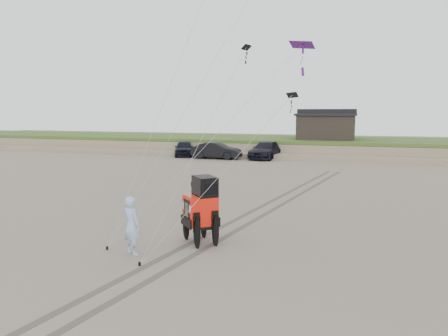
{
  "coord_description": "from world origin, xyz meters",
  "views": [
    {
      "loc": [
        6.75,
        -12.85,
        4.76
      ],
      "look_at": [
        1.41,
        3.0,
        2.6
      ],
      "focal_mm": 35.0,
      "sensor_mm": 36.0,
      "label": 1
    }
  ],
  "objects_px": {
    "truck_a": "(184,148)",
    "jeep": "(200,217)",
    "cabin": "(326,126)",
    "truck_c": "(266,150)",
    "man": "(132,226)",
    "truck_b": "(216,151)"
  },
  "relations": [
    {
      "from": "truck_b",
      "to": "man",
      "type": "relative_size",
      "value": 2.56
    },
    {
      "from": "jeep",
      "to": "man",
      "type": "bearing_deg",
      "value": -83.97
    },
    {
      "from": "truck_a",
      "to": "jeep",
      "type": "distance_m",
      "value": 31.87
    },
    {
      "from": "jeep",
      "to": "cabin",
      "type": "bearing_deg",
      "value": 135.65
    },
    {
      "from": "truck_b",
      "to": "jeep",
      "type": "bearing_deg",
      "value": -160.64
    },
    {
      "from": "truck_a",
      "to": "truck_b",
      "type": "relative_size",
      "value": 0.97
    },
    {
      "from": "truck_b",
      "to": "man",
      "type": "xyz_separation_m",
      "value": [
        7.41,
        -29.26,
        0.15
      ]
    },
    {
      "from": "truck_b",
      "to": "man",
      "type": "height_order",
      "value": "man"
    },
    {
      "from": "truck_a",
      "to": "truck_c",
      "type": "distance_m",
      "value": 9.03
    },
    {
      "from": "jeep",
      "to": "man",
      "type": "relative_size",
      "value": 2.65
    },
    {
      "from": "cabin",
      "to": "truck_c",
      "type": "xyz_separation_m",
      "value": [
        -5.38,
        -6.27,
        -2.38
      ]
    },
    {
      "from": "man",
      "to": "jeep",
      "type": "bearing_deg",
      "value": -108.07
    },
    {
      "from": "cabin",
      "to": "truck_c",
      "type": "bearing_deg",
      "value": -130.59
    },
    {
      "from": "jeep",
      "to": "man",
      "type": "xyz_separation_m",
      "value": [
        -1.7,
        -1.94,
        0.01
      ]
    },
    {
      "from": "cabin",
      "to": "man",
      "type": "height_order",
      "value": "cabin"
    },
    {
      "from": "jeep",
      "to": "man",
      "type": "height_order",
      "value": "man"
    },
    {
      "from": "truck_c",
      "to": "man",
      "type": "height_order",
      "value": "man"
    },
    {
      "from": "cabin",
      "to": "jeep",
      "type": "height_order",
      "value": "cabin"
    },
    {
      "from": "cabin",
      "to": "man",
      "type": "relative_size",
      "value": 3.23
    },
    {
      "from": "cabin",
      "to": "truck_c",
      "type": "distance_m",
      "value": 8.6
    },
    {
      "from": "truck_a",
      "to": "cabin",
      "type": "bearing_deg",
      "value": 1.51
    },
    {
      "from": "truck_c",
      "to": "jeep",
      "type": "relative_size",
      "value": 1.12
    }
  ]
}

